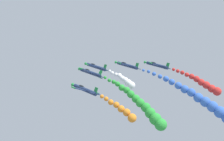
# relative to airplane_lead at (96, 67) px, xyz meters

# --- Properties ---
(airplane_lead) EXTENTS (8.84, 10.35, 4.32)m
(airplane_lead) POSITION_rel_airplane_lead_xyz_m (0.00, 0.00, 0.00)
(airplane_lead) COLOR navy
(smoke_trail_lead) EXTENTS (3.61, 13.03, 3.04)m
(smoke_trail_lead) POSITION_rel_airplane_lead_xyz_m (-1.15, -15.19, -0.96)
(smoke_trail_lead) COLOR white
(airplane_left_inner) EXTENTS (8.32, 10.35, 5.34)m
(airplane_left_inner) POSITION_rel_airplane_lead_xyz_m (-7.02, -5.37, 0.80)
(airplane_left_inner) COLOR navy
(smoke_trail_left_inner) EXTENTS (3.32, 23.23, 9.65)m
(smoke_trail_left_inner) POSITION_rel_airplane_lead_xyz_m (-7.19, -28.35, -4.11)
(smoke_trail_left_inner) COLOR green
(airplane_right_inner) EXTENTS (8.83, 10.35, 4.34)m
(airplane_right_inner) POSITION_rel_airplane_lead_xyz_m (8.43, -6.76, 0.22)
(airplane_right_inner) COLOR navy
(smoke_trail_right_inner) EXTENTS (4.51, 31.20, 9.95)m
(smoke_trail_right_inner) POSITION_rel_airplane_lead_xyz_m (9.67, -36.14, -4.73)
(smoke_trail_right_inner) COLOR blue
(airplane_left_outer) EXTENTS (8.82, 10.35, 4.37)m
(airplane_left_outer) POSITION_rel_airplane_lead_xyz_m (-16.21, -13.81, -0.04)
(airplane_left_outer) COLOR navy
(smoke_trail_left_outer) EXTENTS (2.18, 12.18, 4.01)m
(smoke_trail_left_outer) POSITION_rel_airplane_lead_xyz_m (-16.07, -28.21, -1.49)
(smoke_trail_left_outer) COLOR orange
(airplane_right_outer) EXTENTS (8.83, 10.35, 4.35)m
(airplane_right_outer) POSITION_rel_airplane_lead_xyz_m (16.80, -13.30, -0.08)
(airplane_right_outer) COLOR navy
(smoke_trail_right_outer) EXTENTS (3.16, 17.33, 5.62)m
(smoke_trail_right_outer) POSITION_rel_airplane_lead_xyz_m (17.53, -31.44, -2.52)
(smoke_trail_right_outer) COLOR red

